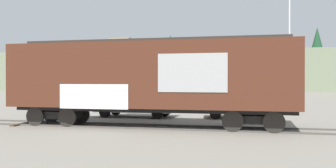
# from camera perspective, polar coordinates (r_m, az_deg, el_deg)

# --- Properties ---
(ground_plane) EXTENTS (260.00, 260.00, 0.00)m
(ground_plane) POSITION_cam_1_polar(r_m,az_deg,el_deg) (17.71, -4.47, -6.59)
(ground_plane) COLOR slate
(track) EXTENTS (60.01, 4.33, 0.08)m
(track) POSITION_cam_1_polar(r_m,az_deg,el_deg) (17.52, -2.15, -6.53)
(track) COLOR #4C4742
(track) RESTS_ON ground_plane
(freight_car) EXTENTS (13.50, 3.37, 4.17)m
(freight_car) POSITION_cam_1_polar(r_m,az_deg,el_deg) (17.44, -2.78, 1.08)
(freight_car) COLOR #472316
(freight_car) RESTS_ON ground_plane
(flagpole) EXTENTS (1.30, 0.75, 9.42)m
(flagpole) POSITION_cam_1_polar(r_m,az_deg,el_deg) (27.29, 18.47, 8.10)
(flagpole) COLOR silver
(flagpole) RESTS_ON ground_plane
(hillside) EXTENTS (136.95, 38.82, 13.05)m
(hillside) POSITION_cam_1_polar(r_m,az_deg,el_deg) (93.04, 7.89, 1.79)
(hillside) COLOR slate
(hillside) RESTS_ON ground_plane
(parked_car_silver) EXTENTS (4.89, 2.16, 1.78)m
(parked_car_silver) POSITION_cam_1_polar(r_m,az_deg,el_deg) (22.52, -5.12, -2.80)
(parked_car_silver) COLOR #B7BABF
(parked_car_silver) RESTS_ON ground_plane
(parked_car_white) EXTENTS (4.42, 2.31, 1.71)m
(parked_car_white) POSITION_cam_1_polar(r_m,az_deg,el_deg) (22.14, 10.80, -2.97)
(parked_car_white) COLOR silver
(parked_car_white) RESTS_ON ground_plane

